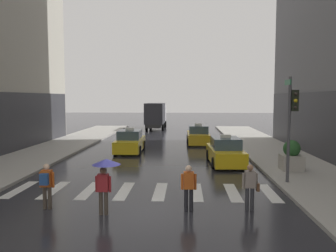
{
  "coord_description": "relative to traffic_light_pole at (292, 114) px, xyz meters",
  "views": [
    {
      "loc": [
        1.81,
        -11.06,
        3.99
      ],
      "look_at": [
        0.86,
        8.0,
        2.4
      ],
      "focal_mm": 35.89,
      "sensor_mm": 36.0,
      "label": 1
    }
  ],
  "objects": [
    {
      "name": "ground_plane",
      "position": [
        -6.63,
        -4.32,
        -3.26
      ],
      "size": [
        160.0,
        160.0,
        0.0
      ],
      "primitive_type": "plane",
      "color": "#26262B"
    },
    {
      "name": "crosswalk_markings",
      "position": [
        -6.63,
        -1.32,
        -3.25
      ],
      "size": [
        11.3,
        2.8,
        0.01
      ],
      "color": "silver",
      "rests_on": "ground"
    },
    {
      "name": "traffic_light_pole",
      "position": [
        0.0,
        0.0,
        0.0
      ],
      "size": [
        0.44,
        0.84,
        4.8
      ],
      "color": "#47474C",
      "rests_on": "curb_right"
    },
    {
      "name": "taxi_lead",
      "position": [
        -2.36,
        4.83,
        -2.53
      ],
      "size": [
        2.08,
        4.61,
        1.8
      ],
      "color": "yellow",
      "rests_on": "ground"
    },
    {
      "name": "taxi_second",
      "position": [
        -8.87,
        9.18,
        -2.53
      ],
      "size": [
        1.97,
        4.56,
        1.8
      ],
      "color": "yellow",
      "rests_on": "ground"
    },
    {
      "name": "taxi_third",
      "position": [
        -3.64,
        13.72,
        -2.53
      ],
      "size": [
        1.99,
        4.57,
        1.8
      ],
      "color": "gold",
      "rests_on": "ground"
    },
    {
      "name": "box_truck",
      "position": [
        -8.49,
        27.06,
        -1.41
      ],
      "size": [
        2.32,
        7.55,
        3.35
      ],
      "color": "#2D2D2D",
      "rests_on": "ground"
    },
    {
      "name": "pedestrian_with_umbrella",
      "position": [
        -7.5,
        -4.29,
        -1.74
      ],
      "size": [
        0.96,
        0.96,
        1.94
      ],
      "color": "#473D33",
      "rests_on": "ground"
    },
    {
      "name": "pedestrian_with_backpack",
      "position": [
        -9.75,
        -3.83,
        -2.29
      ],
      "size": [
        0.55,
        0.43,
        1.65
      ],
      "color": "#473D33",
      "rests_on": "ground"
    },
    {
      "name": "pedestrian_with_handbag",
      "position": [
        -2.48,
        -3.57,
        -2.32
      ],
      "size": [
        0.6,
        0.24,
        1.65
      ],
      "color": "#333338",
      "rests_on": "ground"
    },
    {
      "name": "pedestrian_plain_coat",
      "position": [
        -4.66,
        -3.82,
        -2.32
      ],
      "size": [
        0.55,
        0.24,
        1.65
      ],
      "color": "black",
      "rests_on": "ground"
    },
    {
      "name": "planter_near_corner",
      "position": [
        0.91,
        2.69,
        -2.38
      ],
      "size": [
        1.1,
        1.1,
        1.6
      ],
      "color": "#A8A399",
      "rests_on": "curb_right"
    }
  ]
}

